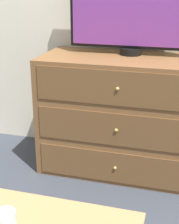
{
  "coord_description": "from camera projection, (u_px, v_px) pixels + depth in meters",
  "views": [
    {
      "loc": [
        0.26,
        -2.55,
        1.32
      ],
      "look_at": [
        -0.09,
        -1.28,
        0.82
      ],
      "focal_mm": 55.0,
      "sensor_mm": 36.0,
      "label": 1
    }
  ],
  "objects": [
    {
      "name": "dresser",
      "position": [
        124.0,
        115.0,
        2.45
      ],
      "size": [
        1.16,
        0.55,
        0.84
      ],
      "color": "brown",
      "rests_on": "ground_plane"
    },
    {
      "name": "tv",
      "position": [
        133.0,
        4.0,
        2.26
      ],
      "size": [
        0.87,
        0.15,
        0.65
      ],
      "color": "black",
      "rests_on": "dresser"
    },
    {
      "name": "ground_plane",
      "position": [
        142.0,
        151.0,
        2.84
      ],
      "size": [
        12.0,
        12.0,
        0.0
      ],
      "primitive_type": "plane",
      "color": "#383D47"
    },
    {
      "name": "drink_cup",
      "position": [
        5.0,
        223.0,
        1.33
      ],
      "size": [
        0.09,
        0.09,
        0.09
      ],
      "color": "white",
      "rests_on": "coffee_table"
    }
  ]
}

